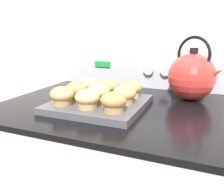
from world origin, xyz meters
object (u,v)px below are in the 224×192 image
(muffin_r2_c0, at_px, (88,85))
(tea_kettle, at_px, (192,76))
(muffin_pan, at_px, (99,104))
(muffin_r2_c2, at_px, (131,89))
(muffin_r0_c1, at_px, (87,99))
(muffin_r0_c2, at_px, (114,102))
(muffin_r1_c1, at_px, (99,92))
(muffin_r0_c0, at_px, (62,96))
(muffin_r2_c1, at_px, (109,87))
(muffin_r1_c2, at_px, (124,94))
(muffin_r1_c0, at_px, (77,90))

(muffin_r2_c0, bearing_deg, tea_kettle, 19.25)
(muffin_pan, relative_size, muffin_r2_c2, 3.96)
(muffin_r0_c1, xyz_separation_m, muffin_r0_c2, (0.09, -0.00, 0.00))
(muffin_r1_c1, bearing_deg, muffin_r0_c0, -135.99)
(tea_kettle, bearing_deg, muffin_r2_c0, -160.75)
(tea_kettle, bearing_deg, muffin_r0_c0, -140.48)
(muffin_r1_c1, distance_m, muffin_r2_c1, 0.09)
(muffin_r0_c0, distance_m, muffin_r1_c2, 0.20)
(muffin_r1_c2, distance_m, muffin_r2_c1, 0.12)
(muffin_pan, bearing_deg, muffin_r2_c2, 46.63)
(muffin_pan, bearing_deg, muffin_r2_c0, 135.82)
(tea_kettle, bearing_deg, muffin_r1_c1, -142.03)
(muffin_r0_c0, height_order, muffin_r0_c2, same)
(muffin_r2_c2, xyz_separation_m, tea_kettle, (0.20, 0.13, 0.04))
(muffin_r0_c1, height_order, muffin_r0_c2, same)
(muffin_r1_c1, height_order, muffin_r2_c0, same)
(muffin_r2_c0, relative_size, tea_kettle, 0.32)
(muffin_r2_c0, distance_m, muffin_r2_c1, 0.09)
(muffin_r0_c0, xyz_separation_m, muffin_r0_c1, (0.09, -0.00, 0.00))
(muffin_r0_c2, bearing_deg, muffin_r0_c0, 179.26)
(muffin_r0_c1, xyz_separation_m, muffin_r1_c2, (0.09, 0.09, 0.00))
(muffin_r0_c1, bearing_deg, tea_kettle, 47.65)
(muffin_r0_c2, xyz_separation_m, muffin_r2_c2, (-0.00, 0.18, 0.00))
(muffin_r0_c2, relative_size, muffin_r2_c2, 1.00)
(muffin_r1_c0, xyz_separation_m, muffin_r1_c1, (0.09, -0.00, 0.00))
(muffin_r1_c0, height_order, muffin_r1_c2, same)
(muffin_r0_c2, bearing_deg, muffin_r1_c2, 90.05)
(muffin_r1_c0, relative_size, tea_kettle, 0.32)
(muffin_r0_c2, distance_m, muffin_r1_c1, 0.13)
(muffin_r1_c0, bearing_deg, muffin_r1_c2, 0.87)
(muffin_r0_c0, relative_size, muffin_r1_c1, 1.00)
(muffin_r0_c2, bearing_deg, muffin_r1_c1, 135.56)
(muffin_r2_c1, bearing_deg, muffin_r1_c0, -135.87)
(muffin_r2_c0, bearing_deg, muffin_r2_c1, -1.03)
(muffin_pan, height_order, muffin_r1_c2, muffin_r1_c2)
(tea_kettle, bearing_deg, muffin_pan, -142.41)
(muffin_r0_c1, bearing_deg, muffin_r1_c1, 91.69)
(muffin_r0_c0, xyz_separation_m, muffin_r2_c0, (-0.00, 0.18, 0.00))
(muffin_r1_c2, xyz_separation_m, muffin_r2_c0, (-0.18, 0.09, 0.00))
(muffin_r0_c1, height_order, muffin_r1_c1, same)
(muffin_r0_c0, height_order, tea_kettle, tea_kettle)
(muffin_r1_c0, bearing_deg, tea_kettle, 30.40)
(muffin_r1_c1, xyz_separation_m, muffin_r1_c2, (0.09, 0.01, 0.00))
(muffin_r0_c0, distance_m, muffin_r2_c1, 0.20)
(muffin_r1_c1, distance_m, muffin_r2_c2, 0.13)
(muffin_r0_c2, bearing_deg, muffin_r2_c2, 91.32)
(muffin_r0_c2, relative_size, muffin_r2_c1, 1.00)
(muffin_r1_c1, bearing_deg, muffin_r2_c0, 134.88)
(muffin_r0_c2, bearing_deg, muffin_r1_c0, 152.91)
(muffin_r0_c1, distance_m, muffin_r2_c0, 0.20)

